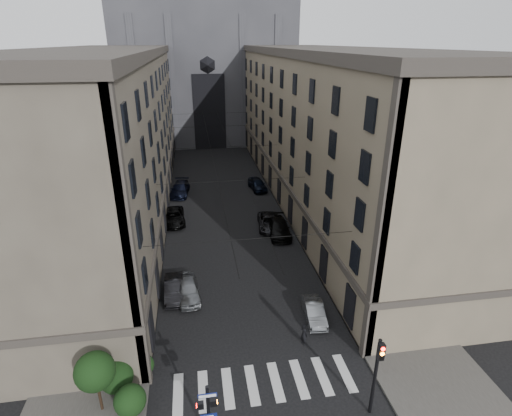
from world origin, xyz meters
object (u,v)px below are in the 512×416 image
pedestrian (304,334)px  car_right_midnear (269,222)px  gothic_tower (204,50)px  car_left_midfar (174,217)px  car_left_far (180,189)px  pedestrian_signal_left (208,411)px  car_left_midnear (174,289)px  car_left_near (188,289)px  car_right_midfar (279,228)px  car_right_far (257,184)px  car_right_near (314,311)px  traffic_light_right (377,369)px

pedestrian → car_right_midnear: bearing=-26.3°
gothic_tower → car_left_midfar: bearing=-97.8°
car_left_far → pedestrian_signal_left: bearing=-80.4°
car_right_midnear → pedestrian: 18.86m
car_left_midnear → car_left_far: 23.98m
gothic_tower → car_left_far: gothic_tower is taller
car_left_near → car_right_midnear: bearing=47.0°
car_left_near → car_left_midnear: car_left_near is taller
car_right_midfar → car_right_far: 14.50m
pedestrian_signal_left → car_right_far: size_ratio=0.84×
gothic_tower → car_left_far: size_ratio=10.32×
gothic_tower → car_right_far: 39.70m
car_left_midnear → pedestrian: pedestrian is taller
car_left_midnear → car_right_near: size_ratio=1.11×
car_left_near → car_left_far: car_left_far is taller
car_right_near → car_left_midfar: bearing=124.9°
car_left_far → pedestrian: (8.96, -31.16, 0.02)m
car_left_midfar → car_right_far: bearing=36.0°
car_left_midfar → car_left_far: (0.59, 9.23, 0.06)m
car_left_far → car_right_midfar: bearing=-46.3°
car_right_near → car_right_far: bearing=94.5°
traffic_light_right → car_right_near: bearing=94.9°
car_left_midfar → car_right_midnear: bearing=-20.1°
gothic_tower → car_left_far: 40.02m
car_left_midnear → car_left_midfar: size_ratio=0.79×
car_right_far → car_left_midnear: bearing=-121.5°
car_left_midfar → car_left_far: car_left_far is taller
traffic_light_right → car_right_midnear: size_ratio=1.01×
gothic_tower → car_right_midnear: (4.46, -48.13, -17.08)m
traffic_light_right → car_right_far: 37.62m
car_left_near → car_left_midnear: size_ratio=1.06×
car_right_near → pedestrian: size_ratio=2.33×
car_left_midfar → gothic_tower: bearing=78.3°
traffic_light_right → car_right_midfar: traffic_light_right is taller
pedestrian_signal_left → car_right_near: 12.45m
car_left_midfar → car_right_far: car_right_far is taller
car_right_midnear → car_right_far: 12.66m
car_left_midnear → car_right_midnear: 15.48m
car_left_midnear → car_left_midfar: 14.76m
gothic_tower → traffic_light_right: (5.60, -73.04, -14.51)m
car_left_midfar → pedestrian: 23.91m
traffic_light_right → car_left_far: traffic_light_right is taller
car_left_near → car_left_midnear: bearing=158.1°
gothic_tower → car_right_near: bearing=-85.7°
car_right_near → car_right_midnear: (-0.40, 16.27, 0.07)m
gothic_tower → car_right_far: size_ratio=12.14×
car_left_far → car_right_midnear: 15.92m
gothic_tower → car_right_midfar: gothic_tower is taller
car_left_near → car_right_far: 26.49m
car_left_far → pedestrian: size_ratio=3.36×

